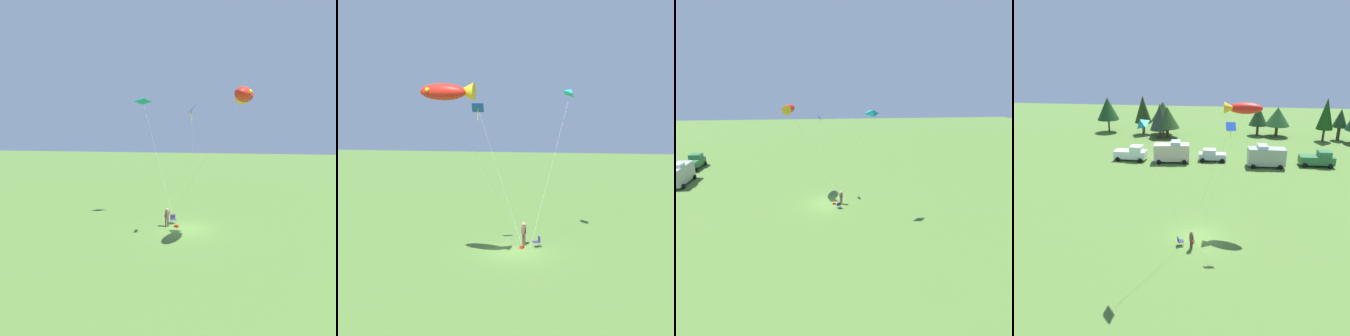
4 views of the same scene
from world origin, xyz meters
TOP-DOWN VIEW (x-y plane):
  - ground_plane at (0.00, 0.00)m, footprint 160.00×160.00m
  - person_kite_flyer at (-0.36, -1.85)m, footprint 0.49×0.57m
  - folding_chair at (-1.42, -1.44)m, footprint 0.63×0.63m
  - backpack_on_grass at (-0.31, -0.98)m, footprint 0.32×0.38m
  - van_motorhome_grey at (8.53, 21.19)m, footprint 5.48×2.76m
  - truck_green_flatbed at (16.28, 22.45)m, footprint 5.01×2.42m
  - kite_large_fish at (3.59, 4.31)m, footprint 5.94×7.41m
  - kite_diamond_blue at (2.47, 0.54)m, footprint 3.79×0.66m
  - kite_delta_teal at (-3.66, -4.75)m, footprint 3.41×4.38m

SIDE VIEW (x-z plane):
  - ground_plane at x=0.00m, z-range 0.00..0.00m
  - backpack_on_grass at x=-0.31m, z-range 0.00..0.22m
  - folding_chair at x=-1.42m, z-range 0.08..0.90m
  - person_kite_flyer at x=-0.36m, z-range 0.15..1.89m
  - truck_green_flatbed at x=16.28m, z-range -0.07..2.27m
  - van_motorhome_grey at x=8.53m, z-range -0.03..3.31m
  - kite_diamond_blue at x=2.47m, z-range 4.58..15.15m
  - kite_large_fish at x=3.59m, z-range 5.31..17.06m
  - kite_delta_teal at x=-3.66m, z-range 5.53..17.39m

